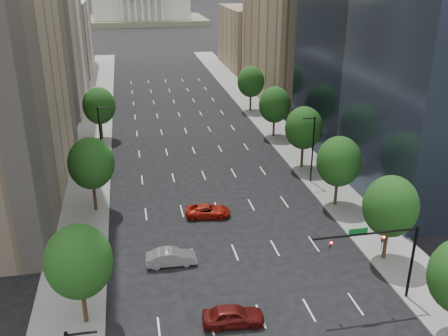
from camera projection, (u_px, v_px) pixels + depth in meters
sidewalk_left at (87, 184)px, 65.40m from camera, size 6.00×200.00×0.15m
sidewalk_right at (311, 166)px, 70.94m from camera, size 6.00×200.00×0.15m
midrise_cream_left at (39, 15)px, 96.08m from camera, size 14.00×30.00×35.00m
filler_left at (62, 37)px, 129.26m from camera, size 14.00×26.00×18.00m
parking_tan_right at (292, 25)px, 103.26m from camera, size 14.00×30.00×30.00m
filler_right at (252, 38)px, 135.86m from camera, size 14.00×26.00×16.00m
tree_right_1 at (390, 206)px, 46.74m from camera, size 5.20×5.20×8.75m
tree_right_2 at (339, 162)px, 57.68m from camera, size 5.20×5.20×8.61m
tree_right_3 at (304, 128)px, 68.46m from camera, size 5.20×5.20×8.89m
tree_right_4 at (275, 105)px, 81.33m from camera, size 5.20×5.20×8.46m
tree_right_5 at (251, 82)px, 95.74m from camera, size 5.20×5.20×8.75m
tree_left_0 at (79, 262)px, 38.10m from camera, size 5.20×5.20×8.75m
tree_left_1 at (91, 163)px, 56.17m from camera, size 5.20×5.20×8.97m
tree_left_2 at (99, 106)px, 79.87m from camera, size 5.20×5.20×8.68m
streetlight_rn at (312, 148)px, 64.22m from camera, size 1.70×0.20×9.00m
streetlight_ln at (101, 136)px, 68.49m from camera, size 1.70×0.20×9.00m
traffic_signal at (387, 249)px, 40.89m from camera, size 9.12×0.40×7.38m
capitol at (141, 4)px, 237.06m from camera, size 60.00×40.00×35.20m
foothills at (161, 23)px, 578.17m from camera, size 720.00×413.00×263.00m
car_maroon at (233, 316)px, 39.78m from camera, size 5.12×2.42×1.69m
car_silver at (171, 257)px, 47.76m from camera, size 4.84×1.75×1.59m
car_red_far at (208, 211)px, 56.88m from camera, size 5.38×3.02×1.42m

